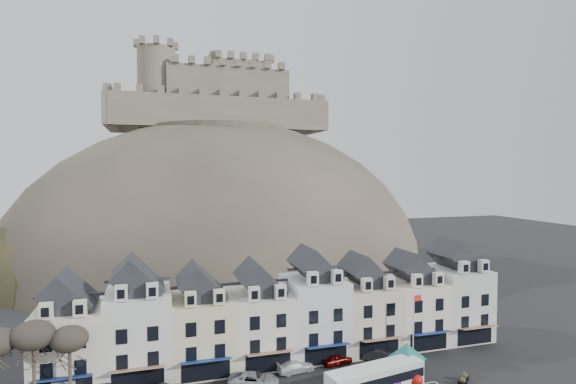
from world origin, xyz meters
The scene contains 15 objects.
townhouse_terrace centered at (0.15, 15.97, 5.30)m, with size 54.40×9.35×11.80m.
castle_hill centered at (1.25, 68.95, 0.11)m, with size 100.00×76.00×68.00m.
castle centered at (0.51, 75.93, 40.19)m, with size 50.20×22.20×22.00m.
tree_left_mid centered at (-26.00, 10.50, 7.24)m, with size 3.78×3.78×8.64m.
tree_left_near centered at (-23.00, 10.50, 6.55)m, with size 3.43×3.43×7.84m.
bus centered at (5.60, 4.28, 1.64)m, with size 10.80×4.17×2.98m.
bus_shelter centered at (10.47, 6.48, 3.02)m, with size 5.67×5.67×3.89m.
red_buoy centered at (10.00, 3.97, 0.89)m, with size 1.40×1.40×1.73m.
flagpole centered at (13.55, 9.89, 4.65)m, with size 1.17×0.25×8.14m.
planter_west centered at (16.09, 4.24, 0.47)m, with size 1.08×0.78×0.97m.
planter_east centered at (15.29, 3.50, 0.43)m, with size 0.96×0.63×0.90m.
car_silver centered at (-5.60, 9.50, 0.73)m, with size 2.43×5.18×1.46m, color #A9ABB1.
car_white centered at (-0.40, 11.52, 0.62)m, with size 1.74×4.29×1.24m, color white.
car_maroon centered at (4.80, 12.00, 0.63)m, with size 1.49×3.70×1.26m, color #4C0604.
car_charcoal centered at (9.92, 12.00, 0.63)m, with size 1.33×3.82×1.26m, color black.
Camera 1 is at (-15.46, -34.92, 22.34)m, focal length 28.00 mm.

